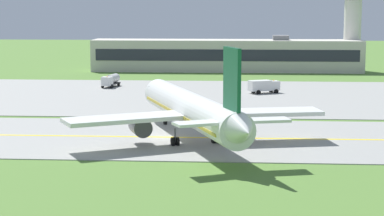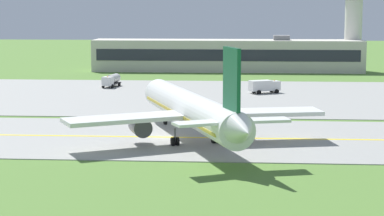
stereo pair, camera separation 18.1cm
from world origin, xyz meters
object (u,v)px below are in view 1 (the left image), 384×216
airplane_lead (192,110)px  service_truck_baggage (264,86)px  service_truck_fuel (111,80)px  control_tower (353,14)px

airplane_lead → service_truck_baggage: 50.74m
airplane_lead → service_truck_fuel: size_ratio=6.10×
service_truck_fuel → control_tower: control_tower is taller
service_truck_baggage → service_truck_fuel: bearing=165.2°
airplane_lead → control_tower: (34.67, 99.42, 10.56)m
airplane_lead → control_tower: size_ratio=1.58×
airplane_lead → service_truck_fuel: 61.55m
control_tower → airplane_lead: bearing=-109.2°
control_tower → service_truck_baggage: bearing=-115.9°
service_truck_fuel → control_tower: 70.59m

